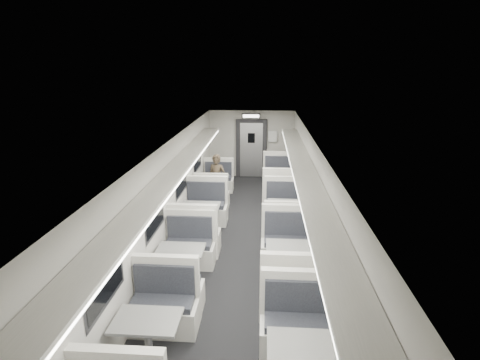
# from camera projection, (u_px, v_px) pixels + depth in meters

# --- Properties ---
(room) EXTENTS (3.24, 12.24, 2.64)m
(room) POSITION_uv_depth(u_px,v_px,m) (240.00, 202.00, 7.68)
(room) COLOR black
(room) RESTS_ON ground
(booth_left_a) EXTENTS (0.97, 1.97, 1.05)m
(booth_left_a) POSITION_uv_depth(u_px,v_px,m) (215.00, 187.00, 11.37)
(booth_left_a) COLOR beige
(booth_left_a) RESTS_ON room
(booth_left_b) EXTENTS (1.10, 2.23, 1.19)m
(booth_left_b) POSITION_uv_depth(u_px,v_px,m) (200.00, 220.00, 8.80)
(booth_left_b) COLOR beige
(booth_left_b) RESTS_ON room
(booth_left_c) EXTENTS (1.03, 2.08, 1.11)m
(booth_left_c) POSITION_uv_depth(u_px,v_px,m) (181.00, 266.00, 6.83)
(booth_left_c) COLOR beige
(booth_left_c) RESTS_ON room
(booth_left_d) EXTENTS (1.04, 2.12, 1.13)m
(booth_left_d) POSITION_uv_depth(u_px,v_px,m) (148.00, 342.00, 4.94)
(booth_left_d) COLOR beige
(booth_left_d) RESTS_ON room
(booth_right_a) EXTENTS (1.13, 2.28, 1.22)m
(booth_right_a) POSITION_uv_depth(u_px,v_px,m) (281.00, 185.00, 11.40)
(booth_right_a) COLOR beige
(booth_right_a) RESTS_ON room
(booth_right_b) EXTENTS (1.02, 2.06, 1.10)m
(booth_right_b) POSITION_uv_depth(u_px,v_px,m) (285.00, 216.00, 9.13)
(booth_right_b) COLOR beige
(booth_right_b) RESTS_ON room
(booth_right_c) EXTENTS (1.11, 2.24, 1.20)m
(booth_right_c) POSITION_uv_depth(u_px,v_px,m) (291.00, 266.00, 6.80)
(booth_right_c) COLOR beige
(booth_right_c) RESTS_ON room
(passenger) EXTENTS (0.62, 0.50, 1.48)m
(passenger) POSITION_uv_depth(u_px,v_px,m) (217.00, 180.00, 10.78)
(passenger) COLOR black
(passenger) RESTS_ON room
(window_a) EXTENTS (0.02, 1.18, 0.84)m
(window_a) POSITION_uv_depth(u_px,v_px,m) (197.00, 156.00, 10.98)
(window_a) COLOR black
(window_a) RESTS_ON room
(window_b) EXTENTS (0.02, 1.18, 0.84)m
(window_b) POSITION_uv_depth(u_px,v_px,m) (181.00, 177.00, 8.88)
(window_b) COLOR black
(window_b) RESTS_ON room
(window_c) EXTENTS (0.02, 1.18, 0.84)m
(window_c) POSITION_uv_depth(u_px,v_px,m) (155.00, 212.00, 6.78)
(window_c) COLOR black
(window_c) RESTS_ON room
(window_d) EXTENTS (0.02, 1.18, 0.84)m
(window_d) POSITION_uv_depth(u_px,v_px,m) (104.00, 277.00, 4.68)
(window_d) COLOR black
(window_d) RESTS_ON room
(luggage_rack_left) EXTENTS (0.46, 10.40, 0.09)m
(luggage_rack_left) POSITION_uv_depth(u_px,v_px,m) (175.00, 171.00, 7.26)
(luggage_rack_left) COLOR beige
(luggage_rack_left) RESTS_ON room
(luggage_rack_right) EXTENTS (0.46, 10.40, 0.09)m
(luggage_rack_right) POSITION_uv_depth(u_px,v_px,m) (304.00, 174.00, 7.10)
(luggage_rack_right) COLOR beige
(luggage_rack_right) RESTS_ON room
(vestibule_door) EXTENTS (1.10, 0.13, 2.10)m
(vestibule_door) POSITION_uv_depth(u_px,v_px,m) (251.00, 149.00, 13.39)
(vestibule_door) COLOR black
(vestibule_door) RESTS_ON room
(exit_sign) EXTENTS (0.62, 0.12, 0.16)m
(exit_sign) POSITION_uv_depth(u_px,v_px,m) (251.00, 116.00, 12.56)
(exit_sign) COLOR black
(exit_sign) RESTS_ON room
(wall_notice) EXTENTS (0.32, 0.02, 0.40)m
(wall_notice) POSITION_uv_depth(u_px,v_px,m) (273.00, 137.00, 13.19)
(wall_notice) COLOR silver
(wall_notice) RESTS_ON room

